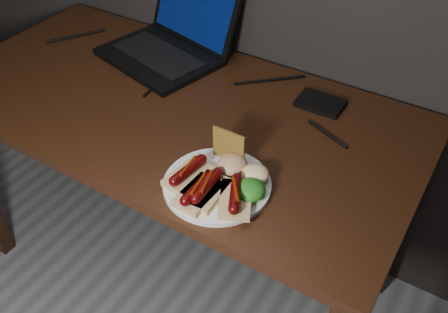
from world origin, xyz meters
The scene contains 13 objects.
desk centered at (0.00, 1.38, 0.66)m, with size 1.40×0.70×0.75m.
laptop centered at (-0.17, 1.62, 0.80)m, with size 0.43×0.42×0.25m.
hard_drive centered at (0.36, 1.59, 0.76)m, with size 0.13×0.09×0.02m, color black.
desk_cables centered at (-0.03, 1.53, 0.75)m, with size 1.07×0.35×0.01m.
plate centered at (0.29, 1.17, 0.76)m, with size 0.25×0.25×0.01m, color silver.
bread_sausage_left centered at (0.22, 1.14, 0.78)m, with size 0.08×0.12×0.04m.
bread_sausage_center centered at (0.29, 1.12, 0.78)m, with size 0.07×0.12×0.04m.
bread_sausage_right centered at (0.35, 1.14, 0.78)m, with size 0.11×0.13×0.04m.
bread_sausage_extra centered at (0.28, 1.11, 0.78)m, with size 0.07×0.12×0.04m.
crispbread centered at (0.27, 1.25, 0.80)m, with size 0.09×0.01×0.09m, color olive.
salad_greens centered at (0.37, 1.17, 0.78)m, with size 0.07×0.07×0.04m, color #145811.
salsa_mound centered at (0.29, 1.22, 0.78)m, with size 0.07×0.07×0.04m, color maroon.
coleslaw_mound centered at (0.36, 1.22, 0.78)m, with size 0.06×0.06×0.04m, color beige.
Camera 1 is at (0.74, 0.47, 1.56)m, focal length 40.00 mm.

